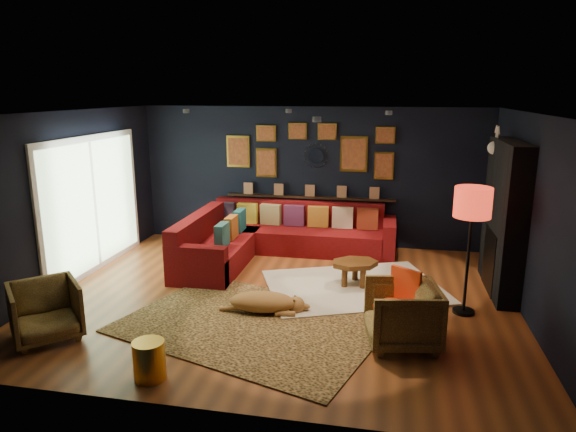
% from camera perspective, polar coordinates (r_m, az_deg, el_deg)
% --- Properties ---
extents(floor, '(6.50, 6.50, 0.00)m').
position_cam_1_polar(floor, '(7.45, -0.80, -8.99)').
color(floor, '#9B5025').
rests_on(floor, ground).
extents(room_walls, '(6.50, 6.50, 6.50)m').
position_cam_1_polar(room_walls, '(6.99, -0.84, 3.14)').
color(room_walls, black).
rests_on(room_walls, ground).
extents(sectional, '(3.41, 2.69, 0.86)m').
position_cam_1_polar(sectional, '(9.13, -2.24, -2.51)').
color(sectional, maroon).
rests_on(sectional, ground).
extents(ledge, '(3.20, 0.12, 0.04)m').
position_cam_1_polar(ledge, '(9.71, 2.45, 2.10)').
color(ledge, black).
rests_on(ledge, room_walls).
extents(gallery_wall, '(3.15, 0.04, 1.02)m').
position_cam_1_polar(gallery_wall, '(9.60, 2.46, 7.34)').
color(gallery_wall, gold).
rests_on(gallery_wall, room_walls).
extents(sunburst_mirror, '(0.47, 0.16, 0.47)m').
position_cam_1_polar(sunburst_mirror, '(9.60, 3.13, 6.68)').
color(sunburst_mirror, silver).
rests_on(sunburst_mirror, room_walls).
extents(fireplace, '(0.31, 1.60, 2.20)m').
position_cam_1_polar(fireplace, '(8.02, 22.79, -0.74)').
color(fireplace, black).
rests_on(fireplace, ground).
extents(deer_head, '(0.50, 0.28, 0.45)m').
position_cam_1_polar(deer_head, '(8.34, 23.10, 6.96)').
color(deer_head, white).
rests_on(deer_head, fireplace).
extents(sliding_door, '(0.06, 2.80, 2.20)m').
position_cam_1_polar(sliding_door, '(8.85, -20.80, 1.24)').
color(sliding_door, white).
rests_on(sliding_door, ground).
extents(ceiling_spots, '(3.30, 2.50, 0.06)m').
position_cam_1_polar(ceiling_spots, '(7.66, 0.39, 11.36)').
color(ceiling_spots, black).
rests_on(ceiling_spots, room_walls).
extents(shag_rug, '(3.03, 2.64, 0.03)m').
position_cam_1_polar(shag_rug, '(7.83, 7.30, -7.82)').
color(shag_rug, silver).
rests_on(shag_rug, ground).
extents(leopard_rug, '(3.67, 3.10, 0.02)m').
position_cam_1_polar(leopard_rug, '(6.65, -4.00, -11.86)').
color(leopard_rug, tan).
rests_on(leopard_rug, ground).
extents(coffee_table, '(0.87, 0.77, 0.36)m').
position_cam_1_polar(coffee_table, '(7.80, 7.41, -5.51)').
color(coffee_table, '#583513').
rests_on(coffee_table, shag_rug).
extents(pouf, '(0.54, 0.54, 0.35)m').
position_cam_1_polar(pouf, '(9.06, -6.91, -3.48)').
color(pouf, maroon).
rests_on(pouf, shag_rug).
extents(armchair_left, '(1.01, 1.01, 0.76)m').
position_cam_1_polar(armchair_left, '(6.79, -25.38, -9.26)').
color(armchair_left, tan).
rests_on(armchair_left, ground).
extents(armchair_right, '(0.87, 0.91, 0.81)m').
position_cam_1_polar(armchair_right, '(6.14, 12.58, -10.35)').
color(armchair_right, tan).
rests_on(armchair_right, ground).
extents(gold_stool, '(0.33, 0.33, 0.41)m').
position_cam_1_polar(gold_stool, '(5.62, -15.17, -15.20)').
color(gold_stool, gold).
rests_on(gold_stool, ground).
extents(orange_chair, '(0.55, 0.55, 0.84)m').
position_cam_1_polar(orange_chair, '(6.27, 12.38, -8.94)').
color(orange_chair, black).
rests_on(orange_chair, ground).
extents(floor_lamp, '(0.47, 0.47, 1.70)m').
position_cam_1_polar(floor_lamp, '(6.91, 19.81, 0.86)').
color(floor_lamp, black).
rests_on(floor_lamp, ground).
extents(dog, '(1.26, 0.70, 0.38)m').
position_cam_1_polar(dog, '(6.88, -2.86, -9.10)').
color(dog, olive).
rests_on(dog, leopard_rug).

